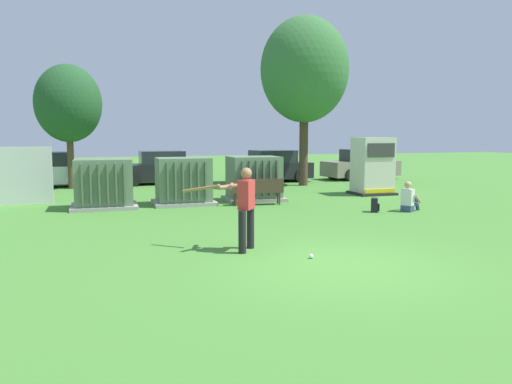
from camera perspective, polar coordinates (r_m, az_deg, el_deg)
ground_plane at (r=9.33m, az=9.75°, el=-8.40°), size 96.00×96.00×0.00m
transformer_west at (r=16.88m, az=-17.30°, el=0.86°), size 2.10×1.70×1.62m
transformer_mid_west at (r=17.23m, az=-8.44°, el=1.20°), size 2.10×1.70×1.62m
transformer_mid_east at (r=18.02m, az=-0.25°, el=1.51°), size 2.10×1.70×1.62m
generator_enclosure at (r=20.43m, az=13.39°, el=2.92°), size 1.60×1.40×2.30m
park_bench at (r=16.81m, az=0.17°, el=0.27°), size 1.84×0.61×0.92m
batter at (r=10.16m, az=-1.43°, el=-1.44°), size 1.42×1.19×1.74m
sports_ball at (r=9.74m, az=6.44°, el=-7.42°), size 0.09×0.09×0.09m
seated_spectator at (r=16.22m, az=17.36°, el=-0.84°), size 0.79×0.67×0.96m
backpack at (r=15.80m, az=13.63°, el=-1.51°), size 0.36×0.38×0.44m
tree_left at (r=23.49m, az=-20.98°, el=9.55°), size 2.87×2.87×5.49m
tree_center_left at (r=23.66m, az=5.66°, el=13.90°), size 4.12×4.12×7.87m
parked_car_leftmost at (r=24.66m, az=-23.17°, el=2.28°), size 4.26×2.04×1.62m
parked_car_left_of_center at (r=24.62m, az=-11.12°, el=2.69°), size 4.23×1.97×1.62m
parked_car_right_of_center at (r=25.19m, az=1.74°, el=2.90°), size 4.37×2.30×1.62m
parked_car_rightmost at (r=27.46m, az=12.15°, el=3.06°), size 4.39×2.32×1.62m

